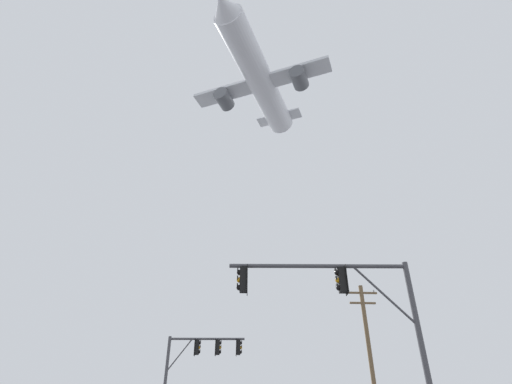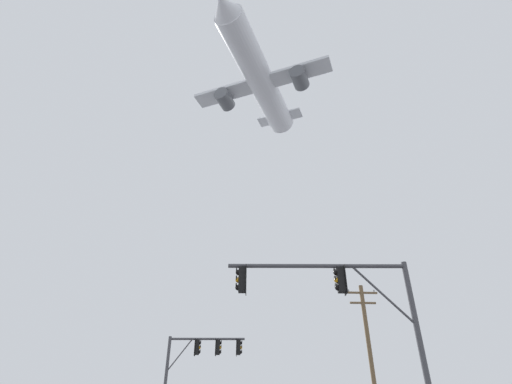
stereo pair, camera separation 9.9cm
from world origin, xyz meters
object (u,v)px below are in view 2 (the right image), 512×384
at_px(airplane, 259,78).
at_px(signal_pole_far, 198,359).
at_px(utility_pole, 370,353).
at_px(signal_pole_near, 348,305).

bearing_deg(airplane, signal_pole_far, -109.48).
xyz_separation_m(utility_pole, airplane, (-5.98, 15.17, 40.77)).
bearing_deg(airplane, utility_pole, -68.47).
bearing_deg(utility_pole, airplane, 111.53).
bearing_deg(signal_pole_near, airplane, 92.32).
bearing_deg(signal_pole_far, airplane, 70.52).
height_order(signal_pole_far, utility_pole, utility_pole).
height_order(signal_pole_near, airplane, airplane).
height_order(signal_pole_near, signal_pole_far, signal_pole_near).
relative_size(signal_pole_near, utility_pole, 0.70).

